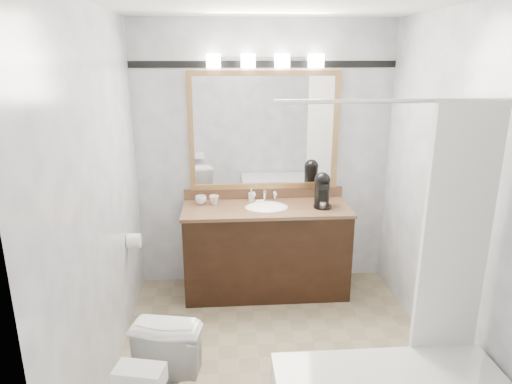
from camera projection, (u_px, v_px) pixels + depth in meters
room at (281, 199)px, 3.07m from camera, size 2.42×2.62×2.52m
vanity at (266, 248)px, 4.28m from camera, size 1.53×0.58×0.97m
mirror at (264, 131)px, 4.23m from camera, size 1.40×0.04×1.10m
vanity_light_bar at (265, 60)px, 3.99m from camera, size 1.02×0.14×0.12m
accent_stripe at (264, 64)px, 4.06m from camera, size 2.40×0.01×0.06m
tp_roll at (134, 241)px, 3.79m from camera, size 0.11×0.12×0.12m
tissue_box at (140, 376)px, 2.09m from camera, size 0.25×0.17×0.09m
coffee_maker at (322, 189)px, 4.14m from camera, size 0.16×0.21×0.32m
cup_left at (201, 200)px, 4.23m from camera, size 0.11×0.11×0.08m
cup_right at (214, 200)px, 4.23m from camera, size 0.11×0.11×0.08m
soap_bottle_a at (251, 195)px, 4.31m from camera, size 0.05×0.06×0.12m
soap_bar at (260, 202)px, 4.27m from camera, size 0.08×0.06×0.02m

